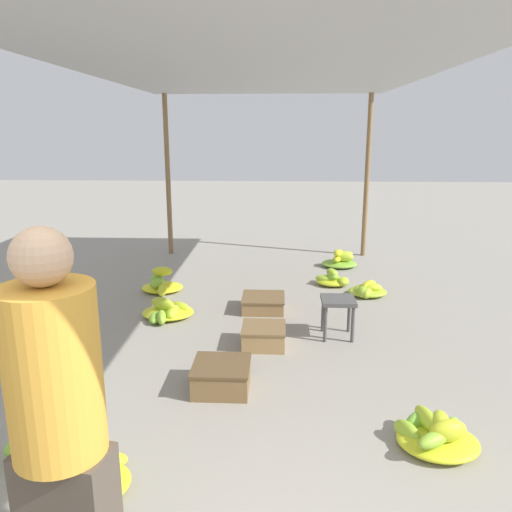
% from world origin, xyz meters
% --- Properties ---
extents(canopy_post_back_left, '(0.08, 0.08, 2.64)m').
position_xyz_m(canopy_post_back_left, '(-1.64, 7.26, 1.32)').
color(canopy_post_back_left, olive).
rests_on(canopy_post_back_left, ground).
extents(canopy_post_back_right, '(0.08, 0.08, 2.64)m').
position_xyz_m(canopy_post_back_right, '(1.64, 7.26, 1.32)').
color(canopy_post_back_right, olive).
rests_on(canopy_post_back_right, ground).
extents(canopy_tarp, '(3.69, 7.36, 0.04)m').
position_xyz_m(canopy_tarp, '(0.00, 3.78, 2.66)').
color(canopy_tarp, '#B2B2B7').
rests_on(canopy_tarp, canopy_post_front_left).
extents(vendor_foreground, '(0.42, 0.42, 1.72)m').
position_xyz_m(vendor_foreground, '(-0.66, 0.69, 0.90)').
color(vendor_foreground, '#4C4238').
rests_on(vendor_foreground, ground).
extents(stool, '(0.34, 0.34, 0.41)m').
position_xyz_m(stool, '(0.82, 3.78, 0.33)').
color(stool, '#4C4C4C').
rests_on(stool, ground).
extents(banana_pile_left_0, '(0.50, 0.54, 0.25)m').
position_xyz_m(banana_pile_left_0, '(-0.90, 1.46, 0.08)').
color(banana_pile_left_0, '#A2C52F').
rests_on(banana_pile_left_0, ground).
extents(banana_pile_left_1, '(0.39, 0.49, 0.18)m').
position_xyz_m(banana_pile_left_1, '(-1.34, 1.79, 0.08)').
color(banana_pile_left_1, '#AFCA2D').
rests_on(banana_pile_left_1, ground).
extents(banana_pile_left_2, '(0.58, 0.61, 0.23)m').
position_xyz_m(banana_pile_left_2, '(-1.04, 4.23, 0.07)').
color(banana_pile_left_2, '#81B835').
rests_on(banana_pile_left_2, ground).
extents(banana_pile_left_3, '(0.54, 0.61, 0.33)m').
position_xyz_m(banana_pile_left_3, '(-1.31, 5.14, 0.09)').
color(banana_pile_left_3, '#CCD628').
rests_on(banana_pile_left_3, ground).
extents(banana_pile_right_0, '(0.56, 0.52, 0.25)m').
position_xyz_m(banana_pile_right_0, '(1.27, 1.96, 0.09)').
color(banana_pile_right_0, '#9AC231').
rests_on(banana_pile_right_0, ground).
extents(banana_pile_right_1, '(0.49, 0.47, 0.19)m').
position_xyz_m(banana_pile_right_1, '(1.34, 5.11, 0.07)').
color(banana_pile_right_1, yellow).
rests_on(banana_pile_right_1, ground).
extents(banana_pile_right_2, '(0.54, 0.47, 0.28)m').
position_xyz_m(banana_pile_right_2, '(1.17, 6.49, 0.10)').
color(banana_pile_right_2, '#ACC92D').
rests_on(banana_pile_right_2, ground).
extents(banana_pile_right_3, '(0.49, 0.40, 0.22)m').
position_xyz_m(banana_pile_right_3, '(0.96, 5.54, 0.08)').
color(banana_pile_right_3, '#81B835').
rests_on(banana_pile_right_3, ground).
extents(crate_near, '(0.50, 0.50, 0.17)m').
position_xyz_m(crate_near, '(0.04, 4.52, 0.09)').
color(crate_near, olive).
rests_on(crate_near, ground).
extents(crate_mid, '(0.43, 0.43, 0.20)m').
position_xyz_m(crate_mid, '(0.07, 3.52, 0.10)').
color(crate_mid, '#9E7A4C').
rests_on(crate_mid, ground).
extents(crate_far, '(0.47, 0.47, 0.22)m').
position_xyz_m(crate_far, '(-0.24, 2.65, 0.11)').
color(crate_far, brown).
rests_on(crate_far, ground).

